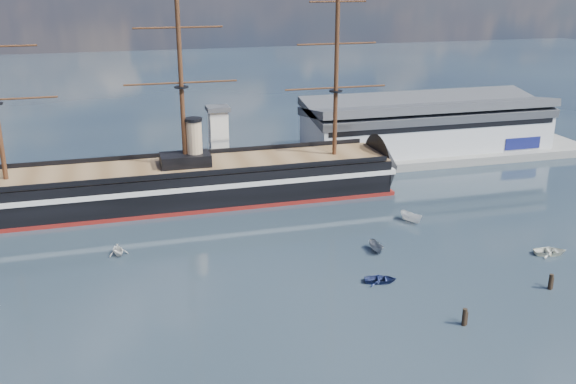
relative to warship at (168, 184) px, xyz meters
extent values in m
plane|color=#16222E|center=(9.78, -20.00, -4.04)|extent=(600.00, 600.00, 0.00)
cube|color=slate|center=(19.78, 16.00, -4.04)|extent=(180.00, 18.00, 2.00)
cube|color=#B7BABC|center=(67.78, 20.00, 2.96)|extent=(62.00, 20.00, 10.00)
cube|color=#3F4247|center=(67.78, 20.00, 8.56)|extent=(63.00, 21.00, 2.00)
cube|color=silver|center=(12.78, 13.00, 4.96)|extent=(4.00, 4.00, 14.00)
cube|color=#3F4247|center=(12.78, 13.00, 12.46)|extent=(5.00, 5.00, 1.00)
cube|color=black|center=(1.73, 0.00, -0.04)|extent=(88.12, 16.68, 7.00)
cube|color=silver|center=(1.73, 0.00, 1.16)|extent=(90.12, 16.94, 1.00)
cube|color=maroon|center=(1.73, 0.00, -3.69)|extent=(90.12, 16.90, 0.90)
cone|color=black|center=(48.23, 0.00, -0.34)|extent=(11.12, 15.76, 15.68)
cube|color=brown|center=(1.73, 0.00, 3.56)|extent=(88.11, 15.40, 0.40)
cube|color=black|center=(3.73, 0.00, 4.96)|extent=(10.05, 6.08, 2.50)
cylinder|color=tan|center=(5.73, 0.00, 8.46)|extent=(3.20, 3.20, 9.00)
cylinder|color=#381E0F|center=(3.73, 0.00, 24.76)|extent=(0.90, 0.90, 42.00)
cylinder|color=#381E0F|center=(35.73, 0.00, 21.76)|extent=(0.90, 0.90, 36.00)
imported|color=navy|center=(27.76, -44.65, -4.04)|extent=(1.97, 3.31, 1.45)
imported|color=slate|center=(31.59, -33.93, -4.04)|extent=(5.28, 1.99, 2.10)
imported|color=white|center=(-10.74, -23.65, -4.04)|extent=(6.45, 4.14, 2.19)
imported|color=white|center=(59.45, -42.68, -4.04)|extent=(2.02, 3.65, 1.61)
imported|color=white|center=(43.31, -22.95, -4.04)|extent=(6.29, 4.19, 2.36)
cylinder|color=black|center=(33.58, -59.34, -4.04)|extent=(0.64, 0.64, 3.18)
cylinder|color=black|center=(51.36, -53.48, -4.04)|extent=(0.64, 0.64, 3.16)
camera|label=1|loc=(-9.35, -126.10, 40.91)|focal=40.00mm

